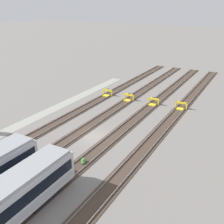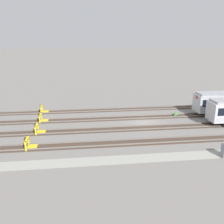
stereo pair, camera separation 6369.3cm
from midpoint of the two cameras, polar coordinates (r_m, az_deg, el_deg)
ground_plane at (r=18.98m, az=-37.31°, el=-37.18°), size 400.00×400.00×0.00m
service_walkway at (r=16.69m, az=-81.04°, el=-61.96°), size 54.00×2.00×0.01m
rail_track_nearest at (r=16.66m, az=-57.57°, el=-53.92°), size 90.00×2.23×0.21m
rail_track_near_inner at (r=17.90m, az=-42.26°, el=-42.54°), size 90.00×2.24×0.21m
rail_track_middle at (r=20.21m, az=-33.55°, el=-32.12°), size 90.00×2.24×0.21m
rail_track_far_inner at (r=23.26m, az=-28.17°, el=-23.80°), size 90.00×2.23×0.21m
bumper_stop_nearest_track at (r=27.34m, az=-82.01°, el=-29.75°), size 1.34×2.00×1.22m
bumper_stop_near_inner_track at (r=27.78m, az=-71.69°, el=-26.04°), size 1.35×2.00×1.22m
bumper_stop_middle_track at (r=29.43m, az=-63.21°, el=-21.61°), size 1.35×2.00×1.22m
bumper_stop_far_inner_track at (r=31.94m, az=-56.61°, el=-17.29°), size 1.36×2.00×1.22m
weed_clump at (r=18.57m, az=-14.16°, el=-33.79°), size 0.92×0.70×0.64m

